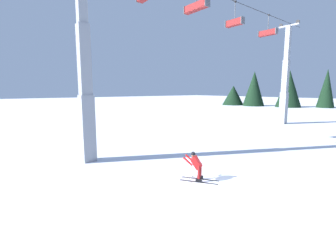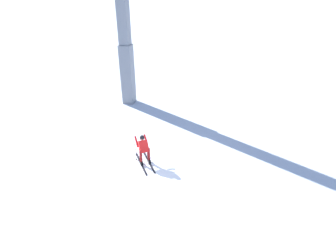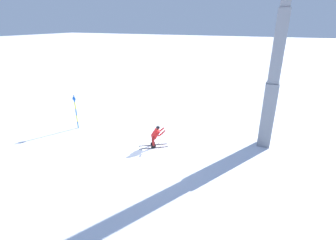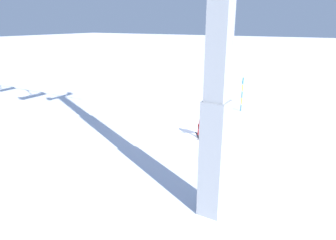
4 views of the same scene
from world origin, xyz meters
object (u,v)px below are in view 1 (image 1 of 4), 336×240
Objects in this scene: lift_tower_far at (285,83)px; chairlift_seat_fourth at (268,32)px; skier_carving_main at (196,164)px; chairlift_seat_second at (196,7)px; chairlift_seat_middle at (234,22)px; lift_tower_near at (85,74)px.

chairlift_seat_fourth is (-4.90, -0.00, 5.32)m from lift_tower_far.
skier_carving_main is 0.73× the size of chairlift_seat_second.
chairlift_seat_middle is (5.05, 0.00, -0.25)m from chairlift_seat_second.
chairlift_seat_second and chairlift_seat_fourth have the same top height.
lift_tower_far is 12.15m from chairlift_seat_middle.
chairlift_seat_middle is at bearing 29.23° from skier_carving_main.
skier_carving_main is 0.14× the size of lift_tower_far.
chairlift_seat_second reaches higher than skier_carving_main.
chairlift_seat_fourth reaches higher than skier_carving_main.
lift_tower_near reaches higher than skier_carving_main.
lift_tower_far reaches higher than chairlift_seat_second.
chairlift_seat_second is at bearing 180.00° from chairlift_seat_middle.
skier_carving_main is at bearing -164.33° from lift_tower_far.
lift_tower_near is at bearing -180.00° from lift_tower_far.
chairlift_seat_second is at bearing 0.00° from lift_tower_near.
lift_tower_far is (24.85, 0.00, -0.03)m from lift_tower_near.
chairlift_seat_middle is at bearing 180.00° from chairlift_seat_fourth.
chairlift_seat_fourth is at bearing -0.00° from lift_tower_near.
skier_carving_main is 0.79× the size of chairlift_seat_middle.
lift_tower_near is 24.85m from lift_tower_far.
chairlift_seat_middle is (13.94, 0.00, 5.31)m from lift_tower_near.
chairlift_seat_fourth is at bearing -0.00° from chairlift_seat_middle.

